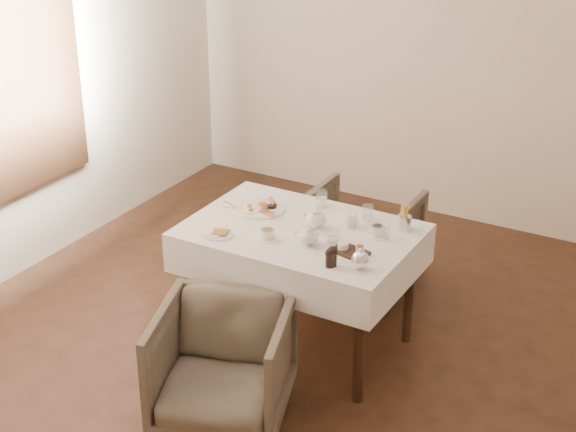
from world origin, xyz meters
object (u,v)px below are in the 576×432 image
at_px(table, 301,248).
at_px(armchair_far, 358,241).
at_px(teapot_centre, 316,218).
at_px(armchair_near, 223,364).
at_px(breakfast_plate, 261,208).

height_order(table, armchair_far, table).
bearing_deg(table, armchair_far, 91.12).
xyz_separation_m(table, teapot_centre, (0.07, 0.06, 0.18)).
bearing_deg(teapot_centre, armchair_near, -88.29).
bearing_deg(armchair_far, breakfast_plate, 64.42).
bearing_deg(teapot_centre, table, -130.13).
distance_m(armchair_near, breakfast_plate, 1.07).
bearing_deg(table, breakfast_plate, 160.53).
distance_m(armchair_far, breakfast_plate, 0.88).
relative_size(table, breakfast_plate, 4.43).
xyz_separation_m(armchair_near, breakfast_plate, (-0.31, 0.91, 0.45)).
xyz_separation_m(breakfast_plate, teapot_centre, (0.40, -0.06, 0.05)).
xyz_separation_m(armchair_far, breakfast_plate, (-0.32, -0.70, 0.44)).
relative_size(armchair_far, teapot_centre, 4.68).
distance_m(table, teapot_centre, 0.20).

